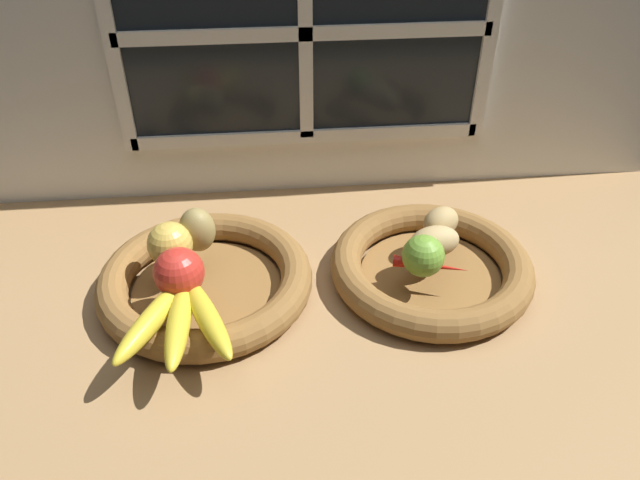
% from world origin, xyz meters
% --- Properties ---
extents(ground_plane, '(1.40, 0.90, 0.03)m').
position_xyz_m(ground_plane, '(0.00, 0.00, -0.01)').
color(ground_plane, '#9E774C').
extents(back_wall, '(1.40, 0.05, 0.55)m').
position_xyz_m(back_wall, '(0.00, 0.30, 0.28)').
color(back_wall, silver).
rests_on(back_wall, ground_plane).
extents(fruit_bowl_left, '(0.33, 0.33, 0.05)m').
position_xyz_m(fruit_bowl_left, '(-0.18, -0.01, 0.02)').
color(fruit_bowl_left, brown).
rests_on(fruit_bowl_left, ground_plane).
extents(fruit_bowl_right, '(0.32, 0.32, 0.05)m').
position_xyz_m(fruit_bowl_right, '(0.18, -0.01, 0.02)').
color(fruit_bowl_right, brown).
rests_on(fruit_bowl_right, ground_plane).
extents(apple_red_front, '(0.07, 0.07, 0.07)m').
position_xyz_m(apple_red_front, '(-0.21, -0.06, 0.09)').
color(apple_red_front, red).
rests_on(apple_red_front, fruit_bowl_left).
extents(apple_golden_left, '(0.07, 0.07, 0.07)m').
position_xyz_m(apple_golden_left, '(-0.23, 0.01, 0.08)').
color(apple_golden_left, gold).
rests_on(apple_golden_left, fruit_bowl_left).
extents(pear_brown, '(0.07, 0.07, 0.07)m').
position_xyz_m(pear_brown, '(-0.19, 0.04, 0.09)').
color(pear_brown, olive).
rests_on(pear_brown, fruit_bowl_left).
extents(banana_bunch_front, '(0.17, 0.19, 0.03)m').
position_xyz_m(banana_bunch_front, '(-0.21, -0.13, 0.07)').
color(banana_bunch_front, gold).
rests_on(banana_bunch_front, fruit_bowl_left).
extents(potato_back, '(0.08, 0.08, 0.05)m').
position_xyz_m(potato_back, '(0.20, 0.04, 0.07)').
color(potato_back, tan).
rests_on(potato_back, fruit_bowl_right).
extents(potato_large, '(0.09, 0.06, 0.05)m').
position_xyz_m(potato_large, '(0.18, -0.01, 0.07)').
color(potato_large, tan).
rests_on(potato_large, fruit_bowl_right).
extents(lime_near, '(0.06, 0.06, 0.06)m').
position_xyz_m(lime_near, '(0.15, -0.05, 0.08)').
color(lime_near, '#6B9E33').
rests_on(lime_near, fruit_bowl_right).
extents(chili_pepper, '(0.11, 0.05, 0.02)m').
position_xyz_m(chili_pepper, '(0.16, -0.05, 0.06)').
color(chili_pepper, red).
rests_on(chili_pepper, fruit_bowl_right).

